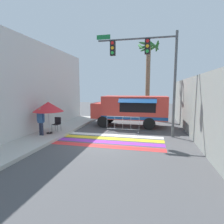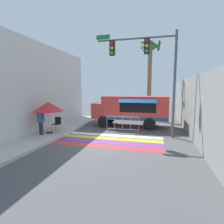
{
  "view_description": "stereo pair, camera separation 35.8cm",
  "coord_description": "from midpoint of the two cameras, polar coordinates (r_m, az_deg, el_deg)",
  "views": [
    {
      "loc": [
        2.4,
        -9.37,
        2.98
      ],
      "look_at": [
        -0.41,
        3.0,
        1.36
      ],
      "focal_mm": 28.0,
      "sensor_mm": 36.0,
      "label": 1
    },
    {
      "loc": [
        2.75,
        -9.29,
        2.98
      ],
      "look_at": [
        -0.41,
        3.0,
        1.36
      ],
      "focal_mm": 28.0,
      "sensor_mm": 36.0,
      "label": 2
    }
  ],
  "objects": [
    {
      "name": "ground_plane",
      "position": [
        10.13,
        -0.99,
        -9.82
      ],
      "size": [
        60.0,
        60.0,
        0.0
      ],
      "primitive_type": "plane",
      "color": "#4C4C4F"
    },
    {
      "name": "sidewalk_left",
      "position": [
        12.46,
        -24.71,
        -6.82
      ],
      "size": [
        4.4,
        16.0,
        0.17
      ],
      "color": "#B7B5AD",
      "rests_on": "ground_plane"
    },
    {
      "name": "building_left_facade",
      "position": [
        12.13,
        -25.53,
        7.15
      ],
      "size": [
        0.25,
        16.0,
        6.2
      ],
      "color": "silver",
      "rests_on": "ground_plane"
    },
    {
      "name": "concrete_wall_right",
      "position": [
        12.6,
        25.12,
        1.66
      ],
      "size": [
        0.2,
        16.0,
        3.79
      ],
      "color": "gray",
      "rests_on": "ground_plane"
    },
    {
      "name": "crosswalk_painted",
      "position": [
        10.51,
        -0.38,
        -9.16
      ],
      "size": [
        6.4,
        2.84,
        0.01
      ],
      "color": "red",
      "rests_on": "ground_plane"
    },
    {
      "name": "food_truck",
      "position": [
        14.26,
        6.46,
        1.23
      ],
      "size": [
        5.96,
        2.64,
        2.47
      ],
      "color": "#D13D33",
      "rests_on": "ground_plane"
    },
    {
      "name": "traffic_signal_pole",
      "position": [
        11.45,
        12.64,
        15.78
      ],
      "size": [
        5.03,
        0.29,
        6.48
      ],
      "color": "#515456",
      "rests_on": "ground_plane"
    },
    {
      "name": "patio_umbrella",
      "position": [
        11.86,
        -19.28,
        1.67
      ],
      "size": [
        1.91,
        1.91,
        2.05
      ],
      "color": "black",
      "rests_on": "sidewalk_left"
    },
    {
      "name": "folding_chair",
      "position": [
        12.5,
        -16.72,
        -3.31
      ],
      "size": [
        0.46,
        0.46,
        0.95
      ],
      "rotation": [
        0.0,
        0.0,
        0.18
      ],
      "color": "#4C4C51",
      "rests_on": "sidewalk_left"
    },
    {
      "name": "vendor_person",
      "position": [
        11.64,
        -21.46,
        -2.36
      ],
      "size": [
        0.53,
        0.22,
        1.69
      ],
      "rotation": [
        0.0,
        0.0,
        -0.21
      ],
      "color": "#2D3347",
      "rests_on": "sidewalk_left"
    },
    {
      "name": "barricade_front",
      "position": [
        12.37,
        4.27,
        -4.01
      ],
      "size": [
        2.33,
        0.44,
        1.11
      ],
      "color": "#B7BABF",
      "rests_on": "ground_plane"
    },
    {
      "name": "palm_tree",
      "position": [
        17.81,
        12.78,
        13.61
      ],
      "size": [
        2.25,
        2.23,
        7.62
      ],
      "color": "#7A664C",
      "rests_on": "ground_plane"
    }
  ]
}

